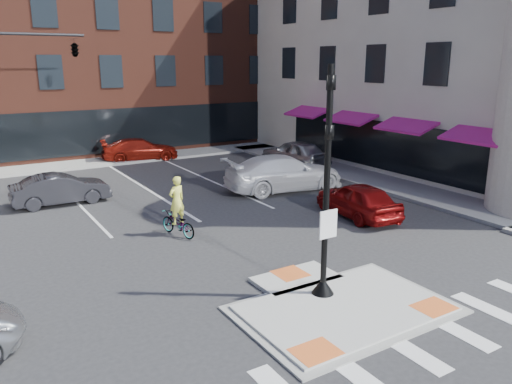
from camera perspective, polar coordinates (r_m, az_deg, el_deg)
ground at (r=13.57m, az=8.70°, el=-12.43°), size 120.00×120.00×0.00m
refuge_island at (r=13.38m, az=9.44°, el=-12.64°), size 5.40×4.65×0.13m
sidewalk_e at (r=27.46m, az=12.47°, el=1.62°), size 3.00×24.00×0.15m
sidewalk_n at (r=33.52m, az=-12.12°, el=3.99°), size 26.00×3.00×0.15m
building_n at (r=42.55m, az=-17.50°, el=16.35°), size 24.40×18.40×15.50m
building_e at (r=36.03m, az=24.40°, el=16.53°), size 21.90×23.90×17.70m
building_far_right at (r=65.33m, az=-17.21°, el=14.02°), size 12.00×12.00×12.00m
signal_pole at (r=12.96m, az=7.98°, el=-2.47°), size 0.60×0.60×5.98m
mast_arm_signal at (r=27.46m, az=-23.00°, el=13.75°), size 6.10×2.24×8.00m
red_sedan at (r=20.65m, az=11.55°, el=-0.84°), size 2.13×4.34×1.42m
white_pickup at (r=24.40m, az=3.24°, el=2.21°), size 6.19×3.15×1.72m
bg_car_dark at (r=23.60m, az=-21.42°, el=0.31°), size 4.14×1.46×1.36m
bg_car_silver at (r=30.00m, az=4.51°, el=4.45°), size 2.34×4.89×1.61m
bg_car_red at (r=32.71m, az=-13.12°, el=4.77°), size 5.03×2.82×1.38m
cyclist at (r=18.22m, az=-8.97°, el=-2.72°), size 1.08×1.85×2.21m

